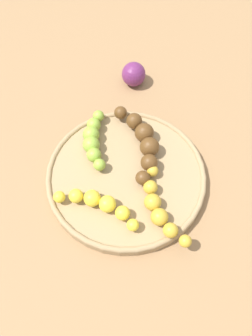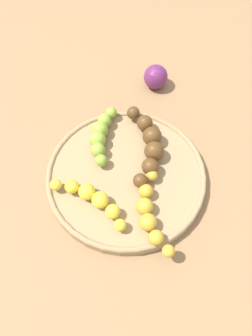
% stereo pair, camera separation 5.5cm
% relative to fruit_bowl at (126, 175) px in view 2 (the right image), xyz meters
% --- Properties ---
extents(ground_plane, '(2.40, 2.40, 0.00)m').
position_rel_fruit_bowl_xyz_m(ground_plane, '(0.00, 0.00, -0.01)').
color(ground_plane, '#936D47').
extents(fruit_bowl, '(0.29, 0.29, 0.02)m').
position_rel_fruit_bowl_xyz_m(fruit_bowl, '(0.00, 0.00, 0.00)').
color(fruit_bowl, '#A08259').
rests_on(fruit_bowl, ground_plane).
extents(banana_overripe, '(0.09, 0.17, 0.04)m').
position_rel_fruit_bowl_xyz_m(banana_overripe, '(-0.03, -0.06, 0.03)').
color(banana_overripe, '#593819').
rests_on(banana_overripe, fruit_bowl).
extents(banana_green, '(0.05, 0.13, 0.03)m').
position_rel_fruit_bowl_xyz_m(banana_green, '(0.06, -0.06, 0.02)').
color(banana_green, '#8CAD38').
rests_on(banana_green, fruit_bowl).
extents(banana_yellow, '(0.15, 0.07, 0.03)m').
position_rel_fruit_bowl_xyz_m(banana_yellow, '(0.04, 0.07, 0.02)').
color(banana_yellow, yellow).
rests_on(banana_yellow, fruit_bowl).
extents(banana_spotted, '(0.08, 0.14, 0.03)m').
position_rel_fruit_bowl_xyz_m(banana_spotted, '(-0.06, 0.07, 0.02)').
color(banana_spotted, gold).
rests_on(banana_spotted, fruit_bowl).
extents(plum_purple, '(0.05, 0.05, 0.05)m').
position_rel_fruit_bowl_xyz_m(plum_purple, '(0.00, -0.24, 0.01)').
color(plum_purple, '#662659').
rests_on(plum_purple, ground_plane).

